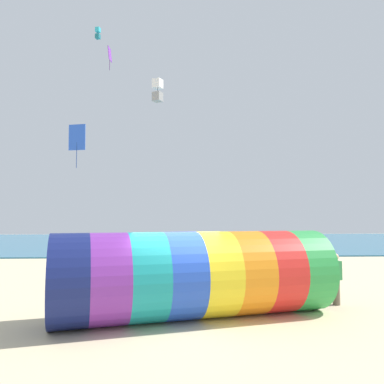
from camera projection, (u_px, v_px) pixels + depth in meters
name	position (u px, v px, depth m)	size (l,w,h in m)	color
ground_plane	(177.00, 322.00, 10.36)	(120.00, 120.00, 0.00)	beige
sea	(172.00, 241.00, 47.31)	(120.00, 40.00, 0.10)	teal
giant_inflatable_tube	(197.00, 274.00, 10.89)	(8.42, 4.35, 2.48)	navy
kite_handler	(336.00, 278.00, 12.49)	(0.34, 0.42, 1.70)	#726651
kite_cyan_box	(98.00, 33.00, 28.89)	(0.41, 0.41, 0.93)	#2DB2C6
kite_white_box	(158.00, 90.00, 27.26)	(0.83, 0.83, 1.75)	white
kite_blue_diamond	(77.00, 138.00, 18.72)	(0.88, 0.28, 2.20)	blue
kite_purple_diamond	(110.00, 55.00, 23.24)	(0.21, 0.61, 1.47)	purple
bystander_near_water	(198.00, 260.00, 18.21)	(0.39, 0.28, 1.66)	#383D56
bystander_mid_beach	(251.00, 255.00, 20.68)	(0.42, 0.40, 1.72)	black
bystander_far_left	(272.00, 260.00, 18.42)	(0.36, 0.24, 1.66)	#383D56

